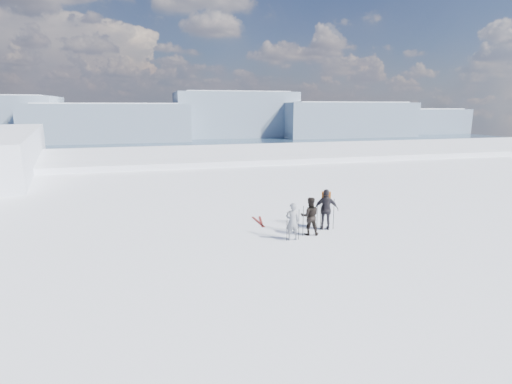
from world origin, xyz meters
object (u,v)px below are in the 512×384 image
(skier_grey, at_px, (292,222))
(skier_dark, at_px, (310,216))
(skis_loose, at_px, (260,222))
(skier_pack, at_px, (326,210))

(skier_grey, height_order, skier_dark, skier_dark)
(skier_grey, xyz_separation_m, skis_loose, (-0.54, 2.74, -0.73))
(skier_grey, relative_size, skier_dark, 0.95)
(skier_pack, relative_size, skis_loose, 1.03)
(skier_pack, height_order, skis_loose, skier_pack)
(skier_grey, relative_size, skis_loose, 0.88)
(skier_dark, xyz_separation_m, skis_loose, (-1.46, 2.32, -0.77))
(skier_grey, xyz_separation_m, skier_dark, (0.91, 0.42, 0.04))
(skier_grey, distance_m, skis_loose, 2.89)
(skis_loose, bearing_deg, skier_grey, -78.76)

